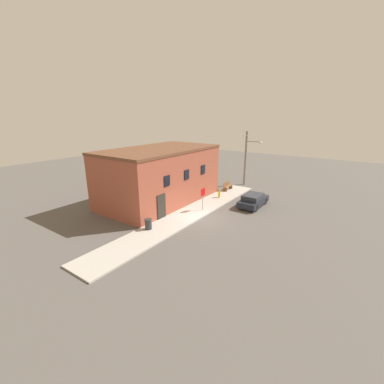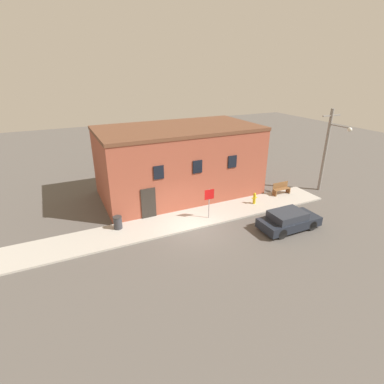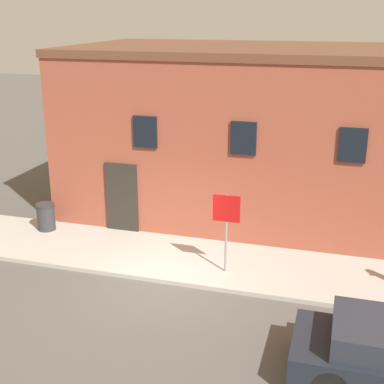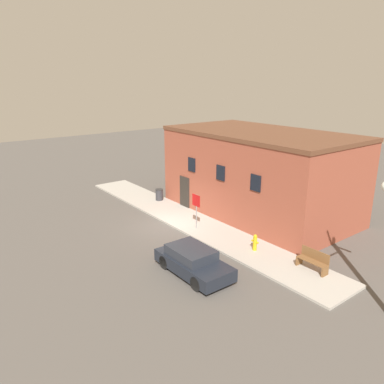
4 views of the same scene
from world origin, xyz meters
TOP-DOWN VIEW (x-y plane):
  - ground_plane at (0.00, 0.00)m, footprint 80.00×80.00m
  - sidewalk at (0.00, 1.36)m, footprint 21.82×2.73m
  - brick_building at (1.50, 5.99)m, footprint 12.16×6.66m
  - fire_hydrant at (5.61, 1.45)m, footprint 0.44×0.21m
  - stop_sign at (1.47, 0.88)m, footprint 0.69×0.06m
  - bench at (8.64, 2.05)m, footprint 1.46×0.44m
  - trash_bin at (-4.36, 2.07)m, footprint 0.55×0.55m
  - parked_car at (5.41, -2.39)m, footprint 3.90×1.75m

SIDE VIEW (x-z plane):
  - ground_plane at x=0.00m, z-range 0.00..0.00m
  - sidewalk at x=0.00m, z-range 0.00..0.11m
  - trash_bin at x=-4.36m, z-range 0.12..0.93m
  - fire_hydrant at x=5.61m, z-range 0.11..0.97m
  - bench at x=8.64m, z-range 0.09..1.04m
  - parked_car at x=5.41m, z-range -0.01..1.20m
  - stop_sign at x=1.47m, z-range 0.53..2.58m
  - brick_building at x=1.50m, z-range 0.00..5.39m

